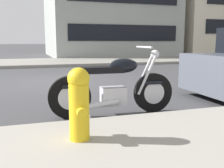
# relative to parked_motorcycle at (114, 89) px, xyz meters

# --- Properties ---
(ground_plane) EXTENTS (260.00, 260.00, 0.00)m
(ground_plane) POSITION_rel_parked_motorcycle_xyz_m (-0.47, 4.05, -0.44)
(ground_plane) COLOR #3D3D3F
(sidewalk_far_curb) EXTENTS (120.00, 5.00, 0.14)m
(sidewalk_far_curb) POSITION_rel_parked_motorcycle_xyz_m (11.53, 11.05, -0.37)
(sidewalk_far_curb) COLOR gray
(sidewalk_far_curb) RESTS_ON ground
(parking_stall_stripe) EXTENTS (0.12, 2.20, 0.01)m
(parking_stall_stripe) POSITION_rel_parked_motorcycle_xyz_m (-0.47, 0.16, -0.44)
(parking_stall_stripe) COLOR silver
(parking_stall_stripe) RESTS_ON ground
(parked_motorcycle) EXTENTS (2.11, 0.62, 1.14)m
(parked_motorcycle) POSITION_rel_parked_motorcycle_xyz_m (0.00, 0.00, 0.00)
(parked_motorcycle) COLOR black
(parked_motorcycle) RESTS_ON ground
(fire_hydrant) EXTENTS (0.24, 0.36, 0.80)m
(fire_hydrant) POSITION_rel_parked_motorcycle_xyz_m (-0.83, -1.29, 0.12)
(fire_hydrant) COLOR gold
(fire_hydrant) RESTS_ON sidewalk_near_curb
(townhouse_far_uphill) EXTENTS (9.45, 10.26, 8.18)m
(townhouse_far_uphill) POSITION_rel_parked_motorcycle_xyz_m (5.22, 18.44, 3.65)
(townhouse_far_uphill) COLOR #939993
(townhouse_far_uphill) RESTS_ON ground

